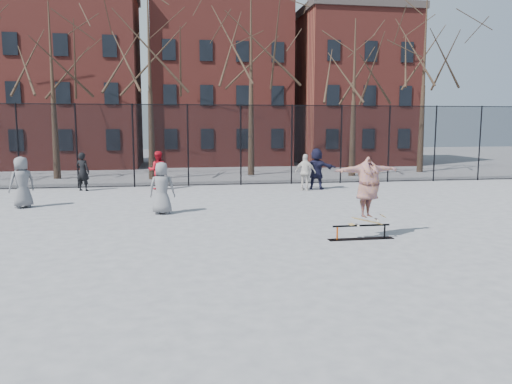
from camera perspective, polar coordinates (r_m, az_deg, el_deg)
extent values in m
plane|color=slate|center=(12.19, 0.89, -6.63)|extent=(100.00, 100.00, 0.00)
cube|color=black|center=(13.58, 11.90, -5.26)|extent=(1.78, 0.27, 0.01)
cylinder|color=#D2490C|center=(13.32, 9.27, -4.67)|extent=(0.05, 0.05, 0.37)
cylinder|color=black|center=(13.79, 14.49, -4.39)|extent=(0.05, 0.05, 0.37)
cylinder|color=black|center=(13.50, 11.94, -3.77)|extent=(1.57, 0.05, 0.05)
imported|color=#49317B|center=(13.41, 12.67, 0.15)|extent=(2.04, 0.99, 1.60)
imported|color=slate|center=(19.97, -25.19, 1.02)|extent=(1.09, 1.03, 1.87)
imported|color=black|center=(24.06, -19.20, 2.21)|extent=(0.75, 0.63, 1.76)
imported|color=red|center=(23.72, -11.16, 2.45)|extent=(0.88, 0.69, 1.78)
imported|color=silver|center=(22.97, 5.67, 2.25)|extent=(1.05, 0.86, 1.67)
imported|color=#181831|center=(23.40, 6.92, 2.65)|extent=(1.87, 1.13, 1.93)
imported|color=slate|center=(17.13, -10.70, 0.45)|extent=(0.94, 0.69, 1.77)
cylinder|color=black|center=(25.63, -25.55, 4.71)|extent=(0.07, 0.07, 4.00)
cylinder|color=black|center=(25.04, -19.81, 4.96)|extent=(0.07, 0.07, 4.00)
cylinder|color=black|center=(24.71, -13.84, 5.16)|extent=(0.07, 0.07, 4.00)
cylinder|color=black|center=(24.64, -7.78, 5.31)|extent=(0.07, 0.07, 4.00)
cylinder|color=black|center=(24.86, -1.76, 5.39)|extent=(0.07, 0.07, 4.00)
cylinder|color=black|center=(25.34, 4.11, 5.42)|extent=(0.07, 0.07, 4.00)
cylinder|color=black|center=(26.07, 9.70, 5.40)|extent=(0.07, 0.07, 4.00)
cylinder|color=black|center=(27.03, 14.94, 5.33)|extent=(0.07, 0.07, 4.00)
cylinder|color=black|center=(28.20, 19.78, 5.22)|extent=(0.07, 0.07, 4.00)
cylinder|color=black|center=(29.55, 24.20, 5.10)|extent=(0.07, 0.07, 4.00)
cube|color=black|center=(24.73, -4.52, 5.36)|extent=(34.00, 0.01, 4.00)
cylinder|color=black|center=(24.72, -4.57, 9.90)|extent=(34.00, 0.04, 0.04)
cone|color=black|center=(30.11, -21.78, 5.85)|extent=(0.40, 0.40, 4.62)
cone|color=black|center=(28.14, -11.29, 6.16)|extent=(0.40, 0.40, 4.62)
cone|color=black|center=(29.78, -0.51, 6.39)|extent=(0.40, 0.40, 4.62)
cone|color=black|center=(29.89, 10.43, 6.27)|extent=(0.40, 0.40, 4.62)
cone|color=black|center=(33.31, 18.65, 6.13)|extent=(0.40, 0.40, 4.62)
cube|color=maroon|center=(38.35, -20.17, 11.75)|extent=(9.00, 7.00, 12.00)
cube|color=maroon|center=(37.95, -4.02, 13.00)|extent=(10.00, 7.00, 13.00)
cube|color=maroon|center=(40.08, 10.66, 11.18)|extent=(8.00, 7.00, 11.00)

